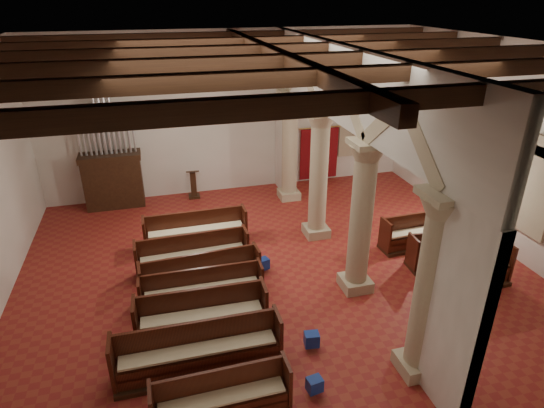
{
  "coord_description": "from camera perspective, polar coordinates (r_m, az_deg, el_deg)",
  "views": [
    {
      "loc": [
        -2.94,
        -10.58,
        7.17
      ],
      "look_at": [
        0.06,
        0.5,
        1.77
      ],
      "focal_mm": 30.0,
      "sensor_mm": 36.0,
      "label": 1
    }
  ],
  "objects": [
    {
      "name": "nave_pew_0",
      "position": [
        9.11,
        -6.25,
        -23.62
      ],
      "size": [
        2.54,
        0.72,
        1.01
      ],
      "rotation": [
        0.0,
        0.0,
        0.02
      ],
      "color": "#351F10",
      "rests_on": "floor"
    },
    {
      "name": "aisle_pew_1",
      "position": [
        13.89,
        20.73,
        -6.01
      ],
      "size": [
        2.08,
        0.82,
        1.04
      ],
      "rotation": [
        0.0,
        0.0,
        -0.06
      ],
      "color": "#351F10",
      "rests_on": "floor"
    },
    {
      "name": "nave_pew_1",
      "position": [
        9.93,
        -9.12,
        -18.39
      ],
      "size": [
        3.42,
        0.78,
        1.13
      ],
      "rotation": [
        0.0,
        0.0,
        -0.01
      ],
      "color": "#351F10",
      "rests_on": "floor"
    },
    {
      "name": "ceiling_beams",
      "position": [
        11.06,
        0.42,
        18.2
      ],
      "size": [
        13.8,
        11.8,
        0.3
      ],
      "primitive_type": null,
      "color": "#351F10",
      "rests_on": "wall_back"
    },
    {
      "name": "floor",
      "position": [
        13.11,
        0.34,
        -7.94
      ],
      "size": [
        14.0,
        14.0,
        0.0
      ],
      "primitive_type": "plane",
      "color": "maroon",
      "rests_on": "ground"
    },
    {
      "name": "arcade",
      "position": [
        12.14,
        8.68,
        7.64
      ],
      "size": [
        0.9,
        11.9,
        6.0
      ],
      "color": "tan",
      "rests_on": "floor"
    },
    {
      "name": "hymnal_box_a",
      "position": [
        9.51,
        5.36,
        -21.63
      ],
      "size": [
        0.32,
        0.28,
        0.29
      ],
      "primitive_type": "cube",
      "rotation": [
        0.0,
        0.0,
        0.15
      ],
      "color": "navy",
      "rests_on": "floor"
    },
    {
      "name": "pipe_organ",
      "position": [
        17.16,
        -19.45,
        3.98
      ],
      "size": [
        2.1,
        0.85,
        4.4
      ],
      "color": "#351F10",
      "rests_on": "floor"
    },
    {
      "name": "processional_banner",
      "position": [
        18.53,
        12.4,
        4.56
      ],
      "size": [
        0.58,
        0.73,
        2.53
      ],
      "rotation": [
        0.0,
        0.0,
        0.17
      ],
      "color": "#351F10",
      "rests_on": "floor"
    },
    {
      "name": "wall_front",
      "position": [
        6.85,
        14.25,
        -13.18
      ],
      "size": [
        14.0,
        0.02,
        6.0
      ],
      "primitive_type": "cube",
      "color": "white",
      "rests_on": "floor"
    },
    {
      "name": "nave_pew_5",
      "position": [
        12.95,
        -9.83,
        -6.92
      ],
      "size": [
        3.11,
        0.83,
        1.1
      ],
      "rotation": [
        0.0,
        0.0,
        0.03
      ],
      "color": "#351F10",
      "rests_on": "floor"
    },
    {
      "name": "nave_pew_4",
      "position": [
        12.09,
        -8.81,
        -9.45
      ],
      "size": [
        3.12,
        0.91,
        1.06
      ],
      "rotation": [
        0.0,
        0.0,
        0.06
      ],
      "color": "#351F10",
      "rests_on": "floor"
    },
    {
      "name": "nave_pew_6",
      "position": [
        14.15,
        -9.46,
        -3.91
      ],
      "size": [
        3.11,
        0.76,
        1.11
      ],
      "rotation": [
        0.0,
        0.0,
        0.01
      ],
      "color": "#351F10",
      "rests_on": "floor"
    },
    {
      "name": "hymnal_box_c",
      "position": [
        12.79,
        -1.15,
        -7.5
      ],
      "size": [
        0.38,
        0.34,
        0.31
      ],
      "primitive_type": "cube",
      "rotation": [
        0.0,
        0.0,
        0.32
      ],
      "color": "navy",
      "rests_on": "floor"
    },
    {
      "name": "aisle_pew_0",
      "position": [
        13.3,
        23.97,
        -7.93
      ],
      "size": [
        2.03,
        0.85,
        1.12
      ],
      "rotation": [
        0.0,
        0.0,
        0.05
      ],
      "color": "#351F10",
      "rests_on": "floor"
    },
    {
      "name": "aisle_pew_2",
      "position": [
        14.5,
        16.9,
        -4.01
      ],
      "size": [
        1.85,
        0.8,
        1.06
      ],
      "rotation": [
        0.0,
        0.0,
        0.05
      ],
      "color": "#351F10",
      "rests_on": "floor"
    },
    {
      "name": "ceiling",
      "position": [
        11.04,
        0.42,
        19.13
      ],
      "size": [
        14.0,
        14.0,
        0.0
      ],
      "primitive_type": "plane",
      "rotation": [
        3.14,
        0.0,
        0.0
      ],
      "color": "black",
      "rests_on": "wall_back"
    },
    {
      "name": "wall_back",
      "position": [
        17.34,
        -5.02,
        11.2
      ],
      "size": [
        14.0,
        0.02,
        6.0
      ],
      "primitive_type": "cube",
      "color": "white",
      "rests_on": "floor"
    },
    {
      "name": "nave_pew_3",
      "position": [
        11.64,
        -8.68,
        -11.13
      ],
      "size": [
        3.04,
        0.7,
        1.0
      ],
      "rotation": [
        0.0,
        0.0,
        -0.01
      ],
      "color": "#351F10",
      "rests_on": "floor"
    },
    {
      "name": "dossal_curtain",
      "position": [
        18.7,
        5.9,
        6.34
      ],
      "size": [
        1.8,
        0.07,
        2.17
      ],
      "color": "maroon",
      "rests_on": "floor"
    },
    {
      "name": "nave_pew_2",
      "position": [
        10.73,
        -8.71,
        -14.36
      ],
      "size": [
        2.95,
        0.84,
        1.15
      ],
      "rotation": [
        0.0,
        0.0,
        -0.03
      ],
      "color": "#351F10",
      "rests_on": "floor"
    },
    {
      "name": "hymnal_box_b",
      "position": [
        10.4,
        5.0,
        -16.56
      ],
      "size": [
        0.35,
        0.3,
        0.32
      ],
      "primitive_type": "cube",
      "rotation": [
        0.0,
        0.0,
        -0.13
      ],
      "color": "navy",
      "rests_on": "floor"
    },
    {
      "name": "lectern",
      "position": [
        17.45,
        -9.83,
        2.28
      ],
      "size": [
        0.49,
        0.49,
        1.17
      ],
      "rotation": [
        0.0,
        0.0,
        -0.05
      ],
      "color": "#351E10",
      "rests_on": "floor"
    },
    {
      "name": "window_right_b",
      "position": [
        17.15,
        21.21,
        6.64
      ],
      "size": [
        0.03,
        1.0,
        2.2
      ],
      "primitive_type": "cube",
      "color": "#398169",
      "rests_on": "wall_right"
    },
    {
      "name": "window_back",
      "position": [
        19.02,
        10.27,
        9.66
      ],
      "size": [
        1.0,
        0.03,
        2.2
      ],
      "primitive_type": "cube",
      "color": "#398169",
      "rests_on": "wall_back"
    },
    {
      "name": "window_right_a",
      "position": [
        14.33,
        30.2,
        1.35
      ],
      "size": [
        0.03,
        1.0,
        2.2
      ],
      "primitive_type": "cube",
      "color": "#398169",
      "rests_on": "wall_right"
    },
    {
      "name": "tube_heater_b",
      "position": [
        10.43,
        -3.44,
        -17.05
      ],
      "size": [
        1.1,
        0.21,
        0.11
      ],
      "primitive_type": "cylinder",
      "rotation": [
        0.0,
        1.57,
        -0.09
      ],
      "color": "white",
      "rests_on": "floor"
    },
    {
      "name": "wall_right",
      "position": [
        15.1,
        27.1,
        6.39
      ],
      "size": [
        0.02,
        12.0,
        6.0
      ],
      "primitive_type": "cube",
      "color": "white",
      "rests_on": "floor"
    }
  ]
}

